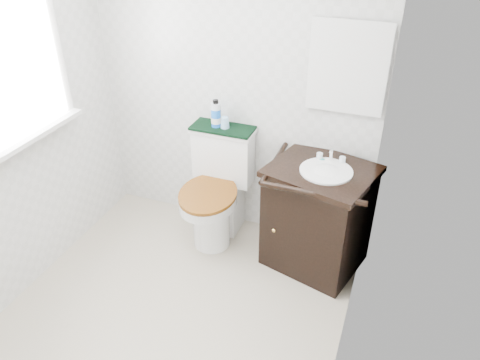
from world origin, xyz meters
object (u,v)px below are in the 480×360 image
Objects in this scene: toilet at (218,194)px; vanity at (318,215)px; mouthwash_bottle at (216,114)px; cup at (225,122)px; trash_bin at (282,222)px.

vanity is at bearing -4.14° from toilet.
mouthwash_bottle is at bearing 168.02° from vanity.
toilet is 10.52× the size of cup.
mouthwash_bottle reaches higher than vanity.
cup reaches higher than vanity.
vanity is 3.27× the size of trash_bin.
vanity is 4.35× the size of mouthwash_bottle.
toilet is at bearing -164.62° from trash_bin.
cup reaches higher than trash_bin.
mouthwash_bottle is (-0.55, -0.01, 0.87)m from trash_bin.
trash_bin is at bearing 148.16° from vanity.
vanity is 1.06m from mouthwash_bottle.
mouthwash_bottle is (-0.05, 0.13, 0.62)m from toilet.
trash_bin is 1.33× the size of mouthwash_bottle.
mouthwash_bottle is at bearing 112.11° from toilet.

